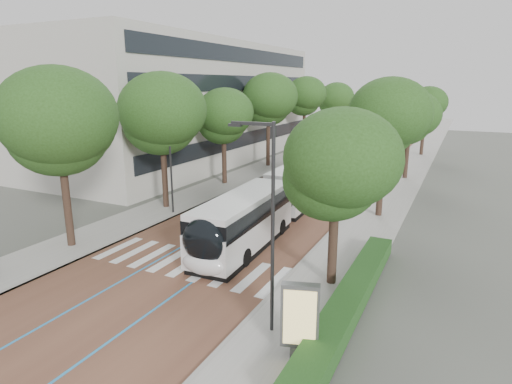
% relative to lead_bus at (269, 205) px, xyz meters
% --- Properties ---
extents(ground, '(160.00, 160.00, 0.00)m').
position_rel_lead_bus_xyz_m(ground, '(-1.64, -8.10, -1.63)').
color(ground, '#51544C').
rests_on(ground, ground).
extents(road, '(11.00, 140.00, 0.02)m').
position_rel_lead_bus_xyz_m(road, '(-1.64, 31.90, -1.62)').
color(road, brown).
rests_on(road, ground).
extents(sidewalk_left, '(4.00, 140.00, 0.12)m').
position_rel_lead_bus_xyz_m(sidewalk_left, '(-9.14, 31.90, -1.57)').
color(sidewalk_left, gray).
rests_on(sidewalk_left, ground).
extents(sidewalk_right, '(4.00, 140.00, 0.12)m').
position_rel_lead_bus_xyz_m(sidewalk_right, '(5.86, 31.90, -1.57)').
color(sidewalk_right, gray).
rests_on(sidewalk_right, ground).
extents(kerb_left, '(0.20, 140.00, 0.14)m').
position_rel_lead_bus_xyz_m(kerb_left, '(-7.24, 31.90, -1.57)').
color(kerb_left, gray).
rests_on(kerb_left, ground).
extents(kerb_right, '(0.20, 140.00, 0.14)m').
position_rel_lead_bus_xyz_m(kerb_right, '(3.96, 31.90, -1.57)').
color(kerb_right, gray).
rests_on(kerb_right, ground).
extents(zebra_crossing, '(10.55, 3.60, 0.01)m').
position_rel_lead_bus_xyz_m(zebra_crossing, '(-1.44, -7.10, -1.60)').
color(zebra_crossing, silver).
rests_on(zebra_crossing, ground).
extents(lane_line_left, '(0.12, 126.00, 0.01)m').
position_rel_lead_bus_xyz_m(lane_line_left, '(-3.24, 31.90, -1.60)').
color(lane_line_left, '#2681C0').
rests_on(lane_line_left, road).
extents(lane_line_right, '(0.12, 126.00, 0.01)m').
position_rel_lead_bus_xyz_m(lane_line_right, '(-0.04, 31.90, -1.60)').
color(lane_line_right, '#2681C0').
rests_on(lane_line_right, road).
extents(office_building, '(18.11, 40.00, 14.00)m').
position_rel_lead_bus_xyz_m(office_building, '(-21.12, 19.90, 5.37)').
color(office_building, '#B4B0A7').
rests_on(office_building, ground).
extents(hedge, '(1.20, 14.00, 0.80)m').
position_rel_lead_bus_xyz_m(hedge, '(7.46, -8.10, -1.11)').
color(hedge, '#1F4819').
rests_on(hedge, sidewalk_right).
extents(streetlight_near, '(1.82, 0.20, 8.00)m').
position_rel_lead_bus_xyz_m(streetlight_near, '(4.97, -11.10, 3.19)').
color(streetlight_near, '#29292B').
rests_on(streetlight_near, sidewalk_right).
extents(streetlight_far, '(1.82, 0.20, 8.00)m').
position_rel_lead_bus_xyz_m(streetlight_far, '(4.97, 13.90, 3.19)').
color(streetlight_far, '#29292B').
rests_on(streetlight_far, sidewalk_right).
extents(lamp_post_left, '(0.14, 0.14, 8.00)m').
position_rel_lead_bus_xyz_m(lamp_post_left, '(-7.74, -0.10, 2.49)').
color(lamp_post_left, '#29292B').
rests_on(lamp_post_left, sidewalk_left).
extents(trees_left, '(6.40, 61.08, 9.96)m').
position_rel_lead_bus_xyz_m(trees_left, '(-9.14, 14.59, 5.29)').
color(trees_left, black).
rests_on(trees_left, ground).
extents(trees_right, '(5.60, 47.05, 9.25)m').
position_rel_lead_bus_xyz_m(trees_right, '(6.06, 12.25, 4.54)').
color(trees_right, black).
rests_on(trees_right, ground).
extents(lead_bus, '(3.23, 18.48, 3.20)m').
position_rel_lead_bus_xyz_m(lead_bus, '(0.00, 0.00, 0.00)').
color(lead_bus, black).
rests_on(lead_bus, ground).
extents(bus_queued_0, '(3.05, 12.49, 3.20)m').
position_rel_lead_bus_xyz_m(bus_queued_0, '(0.38, 15.61, -0.00)').
color(bus_queued_0, silver).
rests_on(bus_queued_0, ground).
extents(bus_queued_1, '(3.02, 12.49, 3.20)m').
position_rel_lead_bus_xyz_m(bus_queued_1, '(0.71, 28.52, -0.00)').
color(bus_queued_1, silver).
rests_on(bus_queued_1, ground).
extents(ad_panel, '(1.36, 0.72, 2.73)m').
position_rel_lead_bus_xyz_m(ad_panel, '(6.67, -12.17, -0.07)').
color(ad_panel, '#59595B').
rests_on(ad_panel, sidewalk_right).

